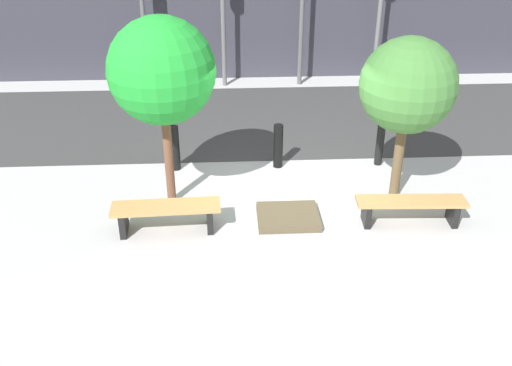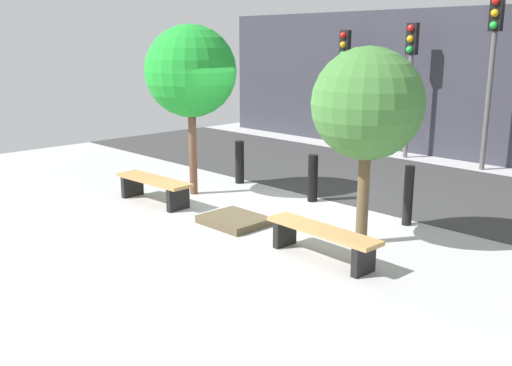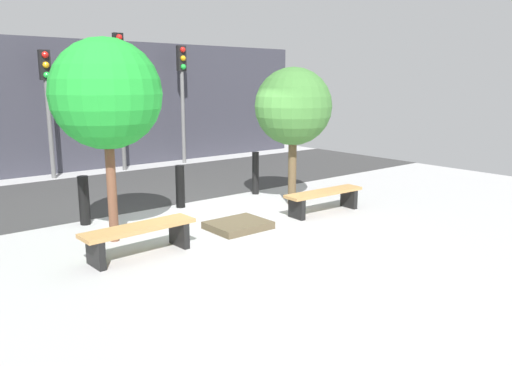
# 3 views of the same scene
# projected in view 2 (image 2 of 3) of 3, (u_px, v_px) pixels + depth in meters

# --- Properties ---
(ground_plane) EXTENTS (18.00, 18.00, 0.00)m
(ground_plane) POSITION_uv_depth(u_px,v_px,m) (263.00, 215.00, 9.97)
(ground_plane) COLOR #AEAEAE
(road_strip) EXTENTS (18.00, 4.47, 0.01)m
(road_strip) POSITION_uv_depth(u_px,v_px,m) (385.00, 179.00, 12.57)
(road_strip) COLOR #373737
(road_strip) RESTS_ON ground
(building_facade) EXTENTS (16.20, 0.50, 3.80)m
(building_facade) POSITION_uv_depth(u_px,v_px,m) (464.00, 85.00, 14.44)
(building_facade) COLOR #33333D
(building_facade) RESTS_ON ground
(bench_left) EXTENTS (1.78, 0.53, 0.47)m
(bench_left) POSITION_uv_depth(u_px,v_px,m) (154.00, 185.00, 10.69)
(bench_left) COLOR black
(bench_left) RESTS_ON ground
(bench_right) EXTENTS (1.83, 0.48, 0.45)m
(bench_right) POSITION_uv_depth(u_px,v_px,m) (322.00, 237.00, 7.90)
(bench_right) COLOR black
(bench_right) RESTS_ON ground
(planter_bed) EXTENTS (1.04, 0.85, 0.13)m
(planter_bed) POSITION_uv_depth(u_px,v_px,m) (234.00, 220.00, 9.49)
(planter_bed) COLOR brown
(planter_bed) RESTS_ON ground
(tree_behind_left_bench) EXTENTS (1.75, 1.75, 3.29)m
(tree_behind_left_bench) POSITION_uv_depth(u_px,v_px,m) (191.00, 72.00, 10.83)
(tree_behind_left_bench) COLOR brown
(tree_behind_left_bench) RESTS_ON ground
(tree_behind_right_bench) EXTENTS (1.62, 1.62, 2.91)m
(tree_behind_right_bench) POSITION_uv_depth(u_px,v_px,m) (367.00, 105.00, 8.12)
(tree_behind_right_bench) COLOR brown
(tree_behind_right_bench) RESTS_ON ground
(bollard_far_left) EXTENTS (0.19, 0.19, 0.91)m
(bollard_far_left) POSITION_uv_depth(u_px,v_px,m) (240.00, 162.00, 12.18)
(bollard_far_left) COLOR black
(bollard_far_left) RESTS_ON ground
(bollard_left) EXTENTS (0.19, 0.19, 0.90)m
(bollard_left) POSITION_uv_depth(u_px,v_px,m) (313.00, 178.00, 10.77)
(bollard_left) COLOR black
(bollard_left) RESTS_ON ground
(bollard_center) EXTENTS (0.16, 0.16, 1.00)m
(bollard_center) POSITION_uv_depth(u_px,v_px,m) (408.00, 196.00, 9.35)
(bollard_center) COLOR black
(bollard_center) RESTS_ON ground
(traffic_light_west) EXTENTS (0.28, 0.27, 3.27)m
(traffic_light_west) POSITION_uv_depth(u_px,v_px,m) (344.00, 67.00, 15.89)
(traffic_light_west) COLOR #565656
(traffic_light_west) RESTS_ON ground
(traffic_light_mid_west) EXTENTS (0.28, 0.27, 3.42)m
(traffic_light_mid_west) POSITION_uv_depth(u_px,v_px,m) (410.00, 66.00, 14.43)
(traffic_light_mid_west) COLOR #5E5E5E
(traffic_light_mid_west) RESTS_ON ground
(traffic_light_mid_east) EXTENTS (0.28, 0.27, 3.97)m
(traffic_light_mid_east) POSITION_uv_depth(u_px,v_px,m) (493.00, 52.00, 12.91)
(traffic_light_mid_east) COLOR #555555
(traffic_light_mid_east) RESTS_ON ground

